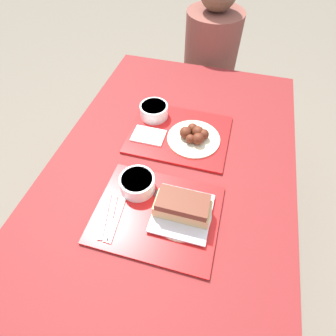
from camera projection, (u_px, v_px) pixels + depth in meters
name	position (u px, v px, depth m)	size (l,w,h in m)	color
ground_plane	(169.00, 244.00, 1.62)	(12.00, 12.00, 0.00)	#706656
picnic_table	(170.00, 183.00, 1.09)	(0.95, 1.53, 0.76)	maroon
picnic_bench_far	(205.00, 98.00, 1.90)	(0.90, 0.28, 0.45)	maroon
tray_near	(157.00, 214.00, 0.89)	(0.42, 0.33, 0.01)	red
tray_far	(179.00, 134.00, 1.13)	(0.42, 0.33, 0.01)	red
bowl_coleslaw_near	(137.00, 183.00, 0.93)	(0.12, 0.12, 0.06)	white
brisket_sandwich_plate	(182.00, 209.00, 0.86)	(0.20, 0.20, 0.09)	beige
plastic_fork_near	(111.00, 218.00, 0.88)	(0.05, 0.17, 0.00)	white
plastic_knife_near	(117.00, 219.00, 0.87)	(0.03, 0.17, 0.00)	white
plastic_spoon_near	(105.00, 216.00, 0.88)	(0.05, 0.17, 0.00)	white
condiment_packet	(162.00, 194.00, 0.93)	(0.04, 0.03, 0.01)	#3F3F47
bowl_coleslaw_far	(154.00, 110.00, 1.17)	(0.12, 0.12, 0.06)	white
wings_plate_far	(194.00, 136.00, 1.09)	(0.22, 0.22, 0.06)	beige
napkin_far	(149.00, 136.00, 1.11)	(0.14, 0.09, 0.01)	white
person_seated_across	(212.00, 48.00, 1.61)	(0.33, 0.33, 0.71)	brown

